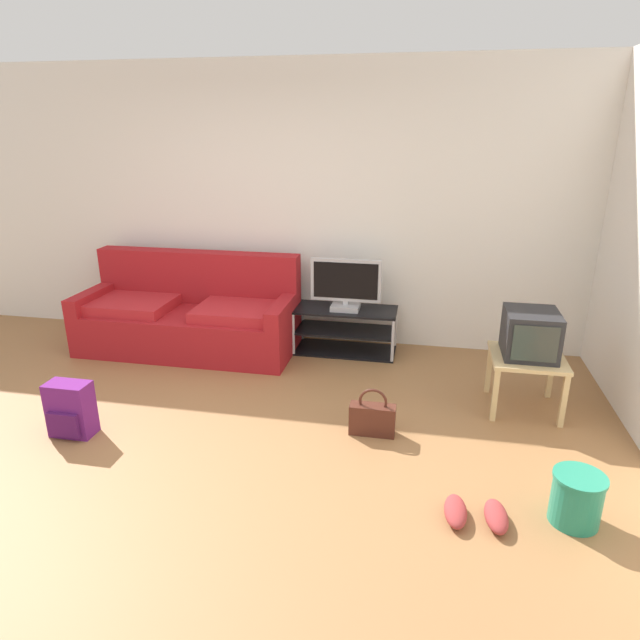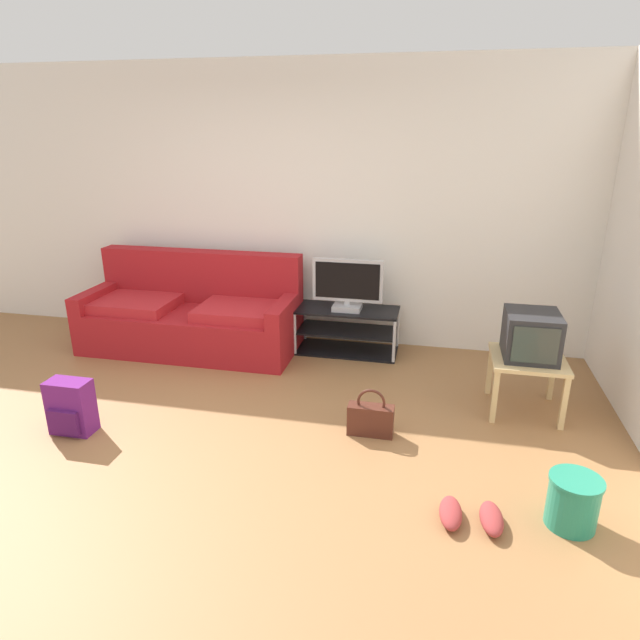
% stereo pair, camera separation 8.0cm
% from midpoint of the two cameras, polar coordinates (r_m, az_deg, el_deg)
% --- Properties ---
extents(ground_plane, '(9.00, 9.80, 0.02)m').
position_cam_midpoint_polar(ground_plane, '(3.85, -14.51, -14.32)').
color(ground_plane, olive).
extents(wall_back, '(9.00, 0.10, 2.70)m').
position_cam_midpoint_polar(wall_back, '(5.56, -4.85, 11.72)').
color(wall_back, silver).
rests_on(wall_back, ground_plane).
extents(couch, '(2.08, 0.86, 0.92)m').
position_cam_midpoint_polar(couch, '(5.56, -13.76, 0.38)').
color(couch, maroon).
rests_on(couch, ground_plane).
extents(tv_stand, '(0.98, 0.44, 0.44)m').
position_cam_midpoint_polar(tv_stand, '(5.35, 2.23, -1.07)').
color(tv_stand, black).
rests_on(tv_stand, ground_plane).
extents(flat_tv, '(0.67, 0.22, 0.49)m').
position_cam_midpoint_polar(flat_tv, '(5.18, 2.26, 3.64)').
color(flat_tv, '#B2B2B7').
rests_on(flat_tv, tv_stand).
extents(side_table, '(0.54, 0.54, 0.45)m').
position_cam_midpoint_polar(side_table, '(4.48, 20.24, -4.30)').
color(side_table, tan).
rests_on(side_table, ground_plane).
extents(crt_tv, '(0.39, 0.43, 0.35)m').
position_cam_midpoint_polar(crt_tv, '(4.41, 20.57, -1.34)').
color(crt_tv, '#232326').
rests_on(crt_tv, side_table).
extents(backpack, '(0.31, 0.24, 0.40)m').
position_cam_midpoint_polar(backpack, '(4.34, -25.01, -8.45)').
color(backpack, '#661E70').
rests_on(backpack, ground_plane).
extents(handbag, '(0.33, 0.12, 0.36)m').
position_cam_midpoint_polar(handbag, '(3.99, 4.89, -10.14)').
color(handbag, '#4C2319').
rests_on(handbag, ground_plane).
extents(cleaning_bucket, '(0.29, 0.29, 0.30)m').
position_cam_midpoint_polar(cleaning_bucket, '(3.46, 24.54, -16.45)').
color(cleaning_bucket, '#238466').
rests_on(cleaning_bucket, ground_plane).
extents(sneakers_pair, '(0.36, 0.29, 0.09)m').
position_cam_midpoint_polar(sneakers_pair, '(3.36, 15.21, -18.89)').
color(sneakers_pair, '#993333').
rests_on(sneakers_pair, ground_plane).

